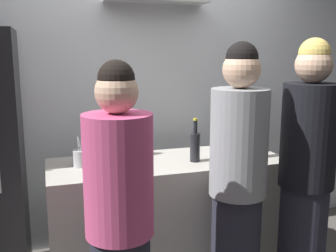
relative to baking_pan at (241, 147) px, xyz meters
name	(u,v)px	position (x,y,z in m)	size (l,w,h in m)	color
back_wall_assembly	(147,91)	(-0.61, 0.59, 0.40)	(4.80, 0.32, 2.60)	white
counter	(168,218)	(-0.64, -0.12, -0.47)	(1.68, 0.63, 0.88)	#B7B2A8
baking_pan	(241,147)	(0.00, 0.00, 0.00)	(0.34, 0.24, 0.05)	gray
utensil_holder	(81,158)	(-1.25, -0.08, 0.03)	(0.11, 0.11, 0.22)	#B2B2B7
wine_bottle_green_glass	(257,141)	(0.00, -0.24, 0.10)	(0.07, 0.07, 0.32)	#19471E
wine_bottle_dark_glass	(195,146)	(-0.47, -0.20, 0.09)	(0.07, 0.07, 0.31)	black
water_bottle_plastic	(129,142)	(-0.88, 0.08, 0.08)	(0.08, 0.08, 0.24)	silver
person_grey_hoodie	(237,187)	(-0.39, -0.69, -0.06)	(0.34, 0.34, 1.70)	#262633
person_pink_top	(120,227)	(-1.14, -0.90, -0.11)	(0.34, 0.34, 1.61)	#262633
person_blonde	(306,178)	(0.08, -0.70, -0.05)	(0.34, 0.34, 1.73)	#262633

